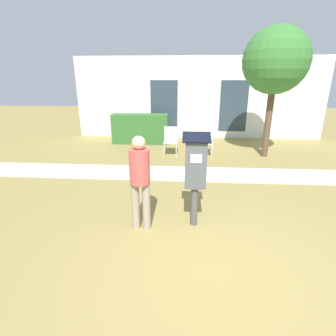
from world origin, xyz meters
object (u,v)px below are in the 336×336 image
(parking_meter, at_px, (196,169))
(outdoor_chair_left, at_px, (171,139))
(person_standing, at_px, (140,176))
(outdoor_chair_middle, at_px, (206,139))

(parking_meter, xyz_separation_m, outdoor_chair_left, (-0.66, 4.31, -0.49))
(parking_meter, distance_m, person_standing, 0.90)
(person_standing, relative_size, outdoor_chair_left, 1.76)
(parking_meter, distance_m, outdoor_chair_left, 4.39)
(outdoor_chair_left, relative_size, outdoor_chair_middle, 1.00)
(person_standing, bearing_deg, outdoor_chair_middle, 70.16)
(parking_meter, height_order, outdoor_chair_left, parking_meter)
(parking_meter, relative_size, outdoor_chair_middle, 1.77)
(person_standing, height_order, outdoor_chair_middle, person_standing)
(outdoor_chair_middle, bearing_deg, parking_meter, -72.62)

